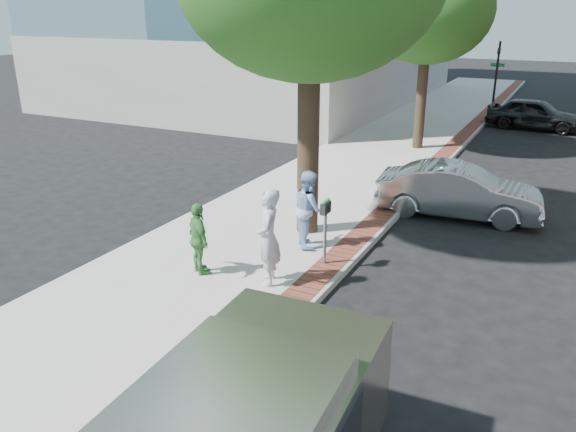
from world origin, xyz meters
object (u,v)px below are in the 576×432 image
Objects in this scene: person_officer at (309,209)px; person_green at (199,239)px; person_gray at (268,237)px; sedan_silver at (459,191)px; parking_meter at (325,218)px; bg_car at (535,114)px.

person_green is (-1.37, -2.38, -0.13)m from person_officer.
person_green is (-1.48, -0.26, -0.22)m from person_gray.
sedan_silver is at bearing -87.44° from person_green.
sedan_silver is (1.86, 4.74, -0.50)m from parking_meter.
person_gray reaches higher than person_green.
person_officer is 18.05m from bg_car.
bg_car is (3.40, 17.72, -0.31)m from person_officer.
person_gray reaches higher than sedan_silver.
person_green is at bearing 114.72° from person_officer.
person_green is at bearing 142.14° from sedan_silver.
sedan_silver is at bearing -177.39° from bg_car.
parking_meter is 5.11m from sedan_silver.
person_officer is 0.42× the size of bg_car.
bg_car reaches higher than sedan_silver.
bg_car is at bearing -68.76° from person_green.
person_gray is at bearing 151.92° from sedan_silver.
person_green is 0.36× the size of bg_car.
parking_meter is 1.49m from person_gray.
sedan_silver is (3.97, 6.34, -0.20)m from person_green.
person_officer is 0.41× the size of sedan_silver.
person_officer is (-0.74, 0.77, -0.17)m from parking_meter.
bg_car is (2.66, 18.50, -0.48)m from parking_meter.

